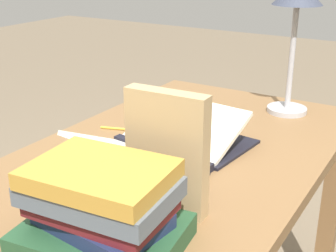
{
  "coord_description": "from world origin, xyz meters",
  "views": [
    {
      "loc": [
        0.98,
        0.58,
        1.29
      ],
      "look_at": [
        0.03,
        -0.01,
        0.85
      ],
      "focal_mm": 50.0,
      "sensor_mm": 36.0,
      "label": 1
    }
  ],
  "objects_px": {
    "book_stack_tall": "(102,209)",
    "coffee_mug": "(69,177)",
    "reading_lamp": "(296,12)",
    "open_book": "(161,146)",
    "pencil": "(124,129)",
    "book_standing_upright": "(167,153)"
  },
  "relations": [
    {
      "from": "reading_lamp",
      "to": "open_book",
      "type": "bearing_deg",
      "value": -18.38
    },
    {
      "from": "open_book",
      "to": "coffee_mug",
      "type": "distance_m",
      "value": 0.28
    },
    {
      "from": "open_book",
      "to": "book_standing_upright",
      "type": "bearing_deg",
      "value": 41.12
    },
    {
      "from": "book_standing_upright",
      "to": "coffee_mug",
      "type": "distance_m",
      "value": 0.23
    },
    {
      "from": "reading_lamp",
      "to": "coffee_mug",
      "type": "distance_m",
      "value": 0.87
    },
    {
      "from": "book_stack_tall",
      "to": "reading_lamp",
      "type": "xyz_separation_m",
      "value": [
        -0.89,
        0.05,
        0.25
      ]
    },
    {
      "from": "pencil",
      "to": "book_stack_tall",
      "type": "bearing_deg",
      "value": 32.83
    },
    {
      "from": "book_standing_upright",
      "to": "coffee_mug",
      "type": "bearing_deg",
      "value": -75.54
    },
    {
      "from": "book_stack_tall",
      "to": "coffee_mug",
      "type": "relative_size",
      "value": 3.35
    },
    {
      "from": "coffee_mug",
      "to": "book_stack_tall",
      "type": "bearing_deg",
      "value": 59.17
    },
    {
      "from": "book_stack_tall",
      "to": "coffee_mug",
      "type": "height_order",
      "value": "book_stack_tall"
    },
    {
      "from": "coffee_mug",
      "to": "pencil",
      "type": "xyz_separation_m",
      "value": [
        -0.37,
        -0.13,
        -0.04
      ]
    },
    {
      "from": "reading_lamp",
      "to": "pencil",
      "type": "height_order",
      "value": "reading_lamp"
    },
    {
      "from": "open_book",
      "to": "coffee_mug",
      "type": "bearing_deg",
      "value": -5.99
    },
    {
      "from": "open_book",
      "to": "pencil",
      "type": "xyz_separation_m",
      "value": [
        -0.1,
        -0.19,
        -0.03
      ]
    },
    {
      "from": "open_book",
      "to": "book_stack_tall",
      "type": "bearing_deg",
      "value": 23.37
    },
    {
      "from": "reading_lamp",
      "to": "coffee_mug",
      "type": "bearing_deg",
      "value": -16.22
    },
    {
      "from": "open_book",
      "to": "reading_lamp",
      "type": "bearing_deg",
      "value": 167.75
    },
    {
      "from": "reading_lamp",
      "to": "pencil",
      "type": "bearing_deg",
      "value": -41.03
    },
    {
      "from": "open_book",
      "to": "coffee_mug",
      "type": "height_order",
      "value": "open_book"
    },
    {
      "from": "reading_lamp",
      "to": "book_standing_upright",
      "type": "bearing_deg",
      "value": -1.54
    },
    {
      "from": "open_book",
      "to": "pencil",
      "type": "relative_size",
      "value": 3.59
    }
  ]
}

